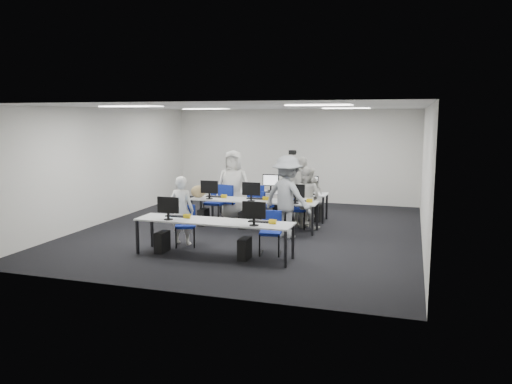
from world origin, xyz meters
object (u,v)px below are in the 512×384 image
(desk_front, at_px, (214,223))
(student_3, at_px, (301,191))
(student_1, at_px, (307,198))
(photographer, at_px, (287,197))
(chair_2, at_px, (215,210))
(desk_mid, at_px, (253,202))
(chair_6, at_px, (263,212))
(chair_3, at_px, (254,212))
(student_0, at_px, (182,210))
(chair_1, at_px, (271,241))
(chair_7, at_px, (302,212))
(chair_4, at_px, (298,216))
(chair_5, at_px, (230,208))
(student_2, at_px, (233,186))
(chair_0, at_px, (186,233))

(desk_front, xyz_separation_m, student_3, (1.05, 3.30, 0.21))
(student_1, xyz_separation_m, photographer, (-0.23, -1.08, 0.17))
(student_3, bearing_deg, chair_2, 171.99)
(desk_mid, distance_m, chair_6, 0.87)
(chair_6, distance_m, student_1, 1.35)
(chair_3, bearing_deg, student_0, -115.12)
(chair_1, xyz_separation_m, chair_2, (-2.27, 2.63, 0.03))
(chair_7, bearing_deg, chair_4, -103.94)
(chair_6, bearing_deg, chair_5, -163.65)
(chair_6, height_order, photographer, photographer)
(student_0, height_order, student_2, student_2)
(desk_mid, bearing_deg, chair_6, 88.65)
(chair_2, relative_size, chair_5, 0.99)
(chair_1, distance_m, student_2, 3.55)
(student_3, bearing_deg, chair_0, -137.87)
(chair_7, bearing_deg, student_3, -95.89)
(chair_6, xyz_separation_m, student_2, (-0.86, 0.09, 0.67))
(desk_mid, xyz_separation_m, chair_0, (-0.90, -1.99, -0.41))
(chair_3, bearing_deg, photographer, -50.21)
(chair_3, relative_size, chair_6, 1.15)
(student_0, distance_m, student_1, 3.28)
(desk_mid, distance_m, chair_1, 2.36)
(chair_2, relative_size, student_2, 0.52)
(chair_0, xyz_separation_m, chair_3, (0.74, 2.55, 0.04))
(student_3, bearing_deg, chair_4, -109.89)
(chair_4, xyz_separation_m, student_1, (0.22, 0.02, 0.49))
(chair_1, height_order, chair_2, chair_2)
(chair_2, distance_m, chair_6, 1.28)
(student_3, height_order, photographer, photographer)
(student_1, height_order, photographer, photographer)
(student_1, xyz_separation_m, student_3, (-0.19, 0.22, 0.11))
(desk_front, height_order, chair_0, chair_0)
(desk_front, xyz_separation_m, chair_1, (1.03, 0.52, -0.41))
(photographer, bearing_deg, chair_1, 112.50)
(desk_mid, relative_size, student_2, 1.70)
(student_0, bearing_deg, chair_6, -110.87)
(chair_1, bearing_deg, student_0, 166.13)
(student_1, bearing_deg, chair_5, 4.84)
(student_1, bearing_deg, chair_4, 19.92)
(chair_1, relative_size, student_2, 0.46)
(student_3, bearing_deg, chair_7, 86.69)
(chair_5, distance_m, chair_6, 0.96)
(desk_front, distance_m, chair_4, 3.25)
(student_3, bearing_deg, chair_6, 164.14)
(student_3, bearing_deg, student_0, -140.76)
(desk_mid, height_order, student_0, student_0)
(chair_0, bearing_deg, student_1, 28.08)
(chair_3, xyz_separation_m, chair_4, (1.18, -0.10, -0.03))
(chair_4, distance_m, chair_6, 1.05)
(desk_mid, relative_size, chair_6, 3.72)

